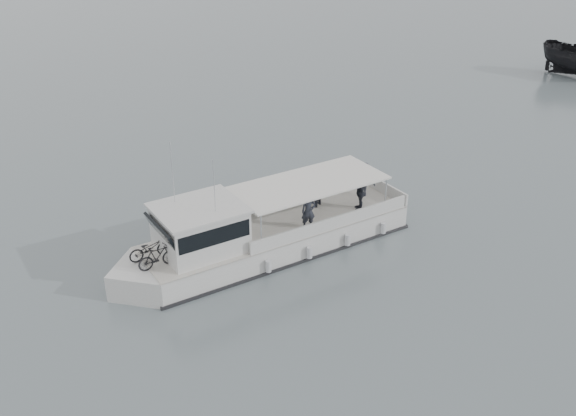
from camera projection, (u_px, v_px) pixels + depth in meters
ground at (259, 246)px, 24.99m from camera, size 1400.00×1400.00×0.00m
tour_boat at (253, 236)px, 24.00m from camera, size 12.19×3.52×5.08m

